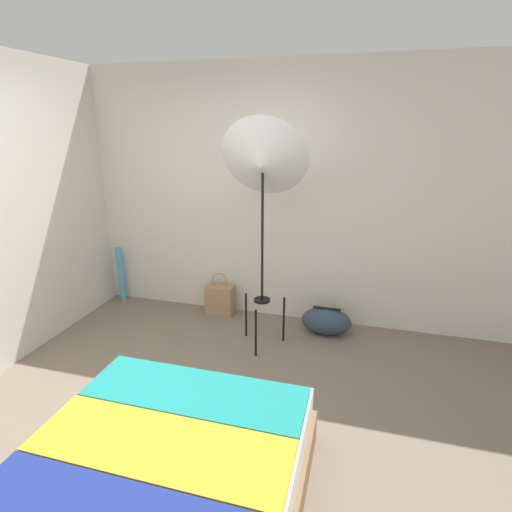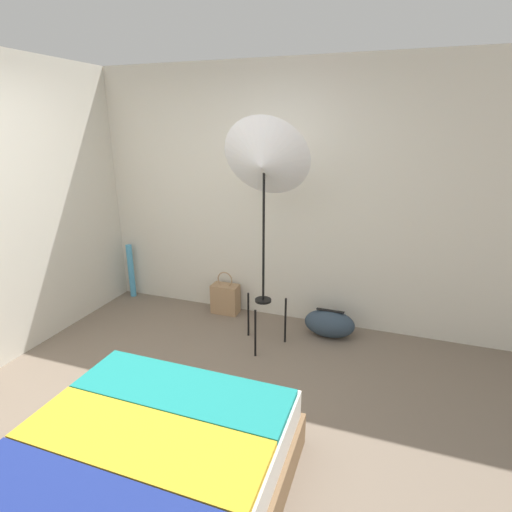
# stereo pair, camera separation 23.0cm
# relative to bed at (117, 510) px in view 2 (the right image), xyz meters

# --- Properties ---
(ground_plane) EXTENTS (14.00, 14.00, 0.00)m
(ground_plane) POSITION_rel_bed_xyz_m (-0.30, 0.59, -0.23)
(ground_plane) COLOR #756656
(wall_back) EXTENTS (8.00, 0.05, 2.60)m
(wall_back) POSITION_rel_bed_xyz_m (-0.30, 2.73, 1.07)
(wall_back) COLOR beige
(wall_back) RESTS_ON ground_plane
(wall_side_left) EXTENTS (0.05, 8.00, 2.60)m
(wall_side_left) POSITION_rel_bed_xyz_m (-1.99, 1.59, 1.07)
(wall_side_left) COLOR beige
(wall_side_left) RESTS_ON ground_plane
(bed) EXTENTS (1.44, 1.94, 0.46)m
(bed) POSITION_rel_bed_xyz_m (0.00, 0.00, 0.00)
(bed) COLOR brown
(bed) RESTS_ON ground_plane
(photo_umbrella) EXTENTS (0.76, 0.49, 2.09)m
(photo_umbrella) POSITION_rel_bed_xyz_m (0.06, 2.06, 1.47)
(photo_umbrella) COLOR black
(photo_umbrella) RESTS_ON ground_plane
(tote_bag) EXTENTS (0.30, 0.17, 0.48)m
(tote_bag) POSITION_rel_bed_xyz_m (-0.55, 2.57, -0.06)
(tote_bag) COLOR #9E7A56
(tote_bag) RESTS_ON ground_plane
(duffel_bag) EXTENTS (0.49, 0.27, 0.28)m
(duffel_bag) POSITION_rel_bed_xyz_m (0.63, 2.43, -0.09)
(duffel_bag) COLOR #2D3D4C
(duffel_bag) RESTS_ON ground_plane
(paper_roll) EXTENTS (0.07, 0.07, 0.65)m
(paper_roll) POSITION_rel_bed_xyz_m (-1.81, 2.61, 0.10)
(paper_roll) COLOR #4CA3D1
(paper_roll) RESTS_ON ground_plane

